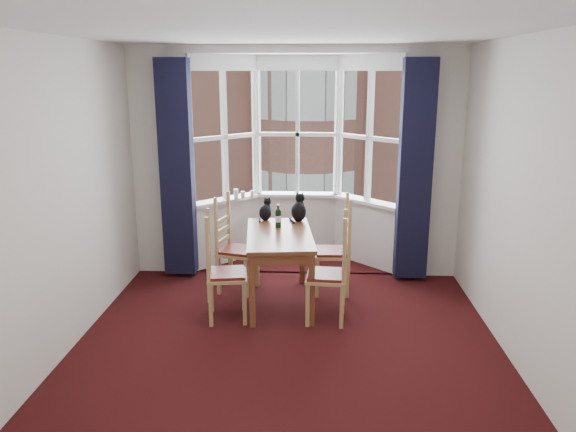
# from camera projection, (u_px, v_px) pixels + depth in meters

# --- Properties ---
(floor) EXTENTS (4.50, 4.50, 0.00)m
(floor) POSITION_uv_depth(u_px,v_px,m) (286.00, 359.00, 5.02)
(floor) COLOR black
(floor) RESTS_ON ground
(ceiling) EXTENTS (4.50, 4.50, 0.00)m
(ceiling) POSITION_uv_depth(u_px,v_px,m) (286.00, 31.00, 4.32)
(ceiling) COLOR white
(ceiling) RESTS_ON floor
(wall_left) EXTENTS (0.00, 4.50, 4.50)m
(wall_left) POSITION_uv_depth(u_px,v_px,m) (51.00, 204.00, 4.76)
(wall_left) COLOR silver
(wall_left) RESTS_ON floor
(wall_right) EXTENTS (0.00, 4.50, 4.50)m
(wall_right) POSITION_uv_depth(u_px,v_px,m) (530.00, 210.00, 4.58)
(wall_right) COLOR silver
(wall_right) RESTS_ON floor
(wall_near) EXTENTS (4.00, 0.00, 4.00)m
(wall_near) POSITION_uv_depth(u_px,v_px,m) (260.00, 326.00, 2.49)
(wall_near) COLOR silver
(wall_near) RESTS_ON floor
(wall_back_pier_left) EXTENTS (0.70, 0.12, 2.80)m
(wall_back_pier_left) POSITION_uv_depth(u_px,v_px,m) (162.00, 163.00, 6.92)
(wall_back_pier_left) COLOR silver
(wall_back_pier_left) RESTS_ON floor
(wall_back_pier_right) EXTENTS (0.70, 0.12, 2.80)m
(wall_back_pier_right) POSITION_uv_depth(u_px,v_px,m) (432.00, 165.00, 6.77)
(wall_back_pier_right) COLOR silver
(wall_back_pier_right) RESTS_ON floor
(bay_window) EXTENTS (2.76, 0.94, 2.80)m
(bay_window) POSITION_uv_depth(u_px,v_px,m) (297.00, 157.00, 7.33)
(bay_window) COLOR white
(bay_window) RESTS_ON floor
(curtain_left) EXTENTS (0.38, 0.22, 2.60)m
(curtain_left) POSITION_uv_depth(u_px,v_px,m) (177.00, 169.00, 6.75)
(curtain_left) COLOR black
(curtain_left) RESTS_ON floor
(curtain_right) EXTENTS (0.38, 0.22, 2.60)m
(curtain_right) POSITION_uv_depth(u_px,v_px,m) (415.00, 171.00, 6.62)
(curtain_right) COLOR black
(curtain_right) RESTS_ON floor
(dining_table) EXTENTS (0.82, 1.35, 0.80)m
(dining_table) POSITION_uv_depth(u_px,v_px,m) (279.00, 243.00, 6.07)
(dining_table) COLOR brown
(dining_table) RESTS_ON floor
(chair_left_near) EXTENTS (0.46, 0.48, 0.92)m
(chair_left_near) POSITION_uv_depth(u_px,v_px,m) (218.00, 276.00, 5.73)
(chair_left_near) COLOR tan
(chair_left_near) RESTS_ON floor
(chair_left_far) EXTENTS (0.49, 0.51, 0.92)m
(chair_left_far) POSITION_uv_depth(u_px,v_px,m) (231.00, 251.00, 6.51)
(chair_left_far) COLOR tan
(chair_left_far) RESTS_ON floor
(chair_right_near) EXTENTS (0.43, 0.45, 0.92)m
(chair_right_near) POSITION_uv_depth(u_px,v_px,m) (335.00, 277.00, 5.68)
(chair_right_near) COLOR tan
(chair_right_near) RESTS_ON floor
(chair_right_far) EXTENTS (0.41, 0.43, 0.92)m
(chair_right_far) POSITION_uv_depth(u_px,v_px,m) (340.00, 253.00, 6.44)
(chair_right_far) COLOR tan
(chair_right_far) RESTS_ON floor
(cat_left) EXTENTS (0.19, 0.23, 0.28)m
(cat_left) POSITION_uv_depth(u_px,v_px,m) (266.00, 211.00, 6.56)
(cat_left) COLOR black
(cat_left) RESTS_ON dining_table
(cat_right) EXTENTS (0.21, 0.27, 0.34)m
(cat_right) POSITION_uv_depth(u_px,v_px,m) (299.00, 210.00, 6.53)
(cat_right) COLOR black
(cat_right) RESTS_ON dining_table
(wine_bottle) EXTENTS (0.07, 0.07, 0.26)m
(wine_bottle) POSITION_uv_depth(u_px,v_px,m) (278.00, 217.00, 6.25)
(wine_bottle) COLOR black
(wine_bottle) RESTS_ON dining_table
(candle_tall) EXTENTS (0.06, 0.06, 0.13)m
(candle_tall) POSITION_uv_depth(u_px,v_px,m) (236.00, 194.00, 7.34)
(candle_tall) COLOR white
(candle_tall) RESTS_ON bay_window
(candle_short) EXTENTS (0.06, 0.06, 0.10)m
(candle_short) POSITION_uv_depth(u_px,v_px,m) (243.00, 195.00, 7.37)
(candle_short) COLOR white
(candle_short) RESTS_ON bay_window
(candle_extra) EXTENTS (0.05, 0.05, 0.10)m
(candle_extra) POSITION_uv_depth(u_px,v_px,m) (252.00, 194.00, 7.38)
(candle_extra) COLOR white
(candle_extra) RESTS_ON bay_window
(street) EXTENTS (80.00, 80.00, 0.00)m
(street) POSITION_uv_depth(u_px,v_px,m) (311.00, 201.00, 37.71)
(street) COLOR #333335
(street) RESTS_ON ground
(tenement_building) EXTENTS (18.40, 7.80, 15.20)m
(tenement_building) POSITION_uv_depth(u_px,v_px,m) (308.00, 99.00, 18.17)
(tenement_building) COLOR #965F4D
(tenement_building) RESTS_ON street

